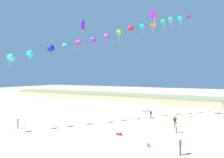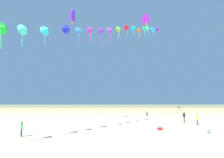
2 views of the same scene
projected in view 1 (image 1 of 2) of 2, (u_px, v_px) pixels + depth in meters
The scene contains 12 objects.
ground_plane at pixel (78, 147), 22.02m from camera, with size 240.00×240.00×0.00m, color beige.
dune_ridge at pixel (167, 99), 58.48m from camera, with size 120.00×10.28×2.14m.
person_near_left at pixel (151, 114), 36.96m from camera, with size 0.26×0.52×1.52m.
person_near_right at pixel (176, 127), 27.60m from camera, with size 0.30×0.51×1.54m.
person_mid_center at pixel (180, 145), 19.83m from camera, with size 0.23×0.60×1.70m.
person_far_left at pixel (18, 123), 29.96m from camera, with size 0.40×0.43×1.48m.
person_far_right at pixel (175, 121), 30.68m from camera, with size 0.56×0.38×1.74m.
kite_banner_string at pixel (108, 35), 35.44m from camera, with size 24.00×35.80×21.91m.
large_kite_low_lead at pixel (82, 25), 40.36m from camera, with size 1.18×1.18×2.51m.
large_kite_mid_trail at pixel (155, 15), 37.35m from camera, with size 2.38×2.44×3.43m.
beach_cooler at pixel (119, 133), 26.63m from camera, with size 0.58×0.41×0.46m.
beach_ball at pixel (148, 145), 22.33m from camera, with size 0.36×0.36×0.36m.
Camera 1 is at (13.82, -17.42, 7.85)m, focal length 32.00 mm.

